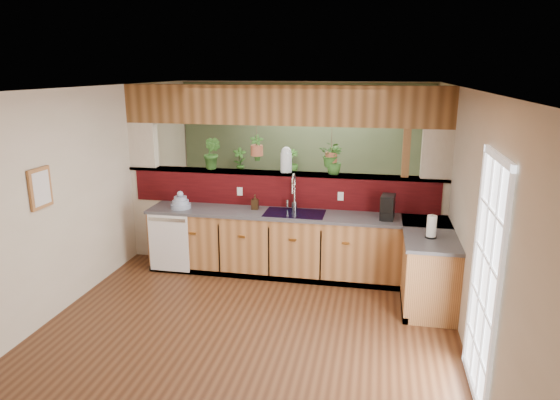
% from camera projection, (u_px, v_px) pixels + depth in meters
% --- Properties ---
extents(ground, '(4.60, 7.00, 0.01)m').
position_uv_depth(ground, '(261.00, 303.00, 6.17)').
color(ground, '#4D2C18').
rests_on(ground, ground).
extents(ceiling, '(4.60, 7.00, 0.01)m').
position_uv_depth(ceiling, '(259.00, 89.00, 5.51)').
color(ceiling, brown).
rests_on(ceiling, ground).
extents(wall_back, '(4.60, 0.02, 2.60)m').
position_uv_depth(wall_back, '(304.00, 154.00, 9.16)').
color(wall_back, beige).
rests_on(wall_back, ground).
extents(wall_front, '(4.60, 0.02, 2.60)m').
position_uv_depth(wall_front, '(100.00, 378.00, 2.52)').
color(wall_front, beige).
rests_on(wall_front, ground).
extents(wall_left, '(0.02, 7.00, 2.60)m').
position_uv_depth(wall_left, '(82.00, 193.00, 6.27)').
color(wall_left, beige).
rests_on(wall_left, ground).
extents(wall_right, '(0.02, 7.00, 2.60)m').
position_uv_depth(wall_right, '(466.00, 213.00, 5.41)').
color(wall_right, beige).
rests_on(wall_right, ground).
extents(pass_through_partition, '(4.60, 0.21, 2.60)m').
position_uv_depth(pass_through_partition, '(284.00, 186.00, 7.14)').
color(pass_through_partition, beige).
rests_on(pass_through_partition, ground).
extents(pass_through_ledge, '(4.60, 0.21, 0.04)m').
position_uv_depth(pass_through_ledge, '(282.00, 173.00, 7.10)').
color(pass_through_ledge, brown).
rests_on(pass_through_ledge, ground).
extents(header_beam, '(4.60, 0.15, 0.55)m').
position_uv_depth(header_beam, '(282.00, 105.00, 6.86)').
color(header_beam, brown).
rests_on(header_beam, ground).
extents(sage_backwall, '(4.55, 0.02, 2.55)m').
position_uv_depth(sage_backwall, '(304.00, 154.00, 9.14)').
color(sage_backwall, '#4E5E40').
rests_on(sage_backwall, ground).
extents(countertop, '(4.14, 1.52, 0.90)m').
position_uv_depth(countertop, '(336.00, 250.00, 6.72)').
color(countertop, '#966034').
rests_on(countertop, ground).
extents(dishwasher, '(0.58, 0.03, 0.82)m').
position_uv_depth(dishwasher, '(169.00, 243.00, 6.96)').
color(dishwasher, white).
rests_on(dishwasher, ground).
extents(navy_sink, '(0.82, 0.50, 0.18)m').
position_uv_depth(navy_sink, '(295.00, 219.00, 6.84)').
color(navy_sink, black).
rests_on(navy_sink, countertop).
extents(french_door, '(0.06, 1.02, 2.16)m').
position_uv_depth(french_door, '(484.00, 283.00, 4.24)').
color(french_door, white).
rests_on(french_door, ground).
extents(framed_print, '(0.04, 0.35, 0.45)m').
position_uv_depth(framed_print, '(40.00, 188.00, 5.44)').
color(framed_print, '#966034').
rests_on(framed_print, wall_left).
extents(faucet, '(0.23, 0.23, 0.53)m').
position_uv_depth(faucet, '(294.00, 190.00, 6.90)').
color(faucet, '#B7B7B2').
rests_on(faucet, countertop).
extents(dish_stack, '(0.29, 0.29, 0.25)m').
position_uv_depth(dish_stack, '(181.00, 203.00, 7.04)').
color(dish_stack, '#909EBA').
rests_on(dish_stack, countertop).
extents(soap_dispenser, '(0.10, 0.10, 0.21)m').
position_uv_depth(soap_dispenser, '(255.00, 202.00, 6.99)').
color(soap_dispenser, '#3A2715').
rests_on(soap_dispenser, countertop).
extents(coffee_maker, '(0.17, 0.29, 0.32)m').
position_uv_depth(coffee_maker, '(388.00, 208.00, 6.52)').
color(coffee_maker, black).
rests_on(coffee_maker, countertop).
extents(paper_towel, '(0.13, 0.13, 0.29)m').
position_uv_depth(paper_towel, '(431.00, 227.00, 5.80)').
color(paper_towel, black).
rests_on(paper_towel, countertop).
extents(glass_jar, '(0.16, 0.16, 0.36)m').
position_uv_depth(glass_jar, '(286.00, 160.00, 7.04)').
color(glass_jar, silver).
rests_on(glass_jar, pass_through_ledge).
extents(ledge_plant_left, '(0.31, 0.28, 0.48)m').
position_uv_depth(ledge_plant_left, '(212.00, 153.00, 7.23)').
color(ledge_plant_left, '#2B5A1F').
rests_on(ledge_plant_left, pass_through_ledge).
extents(ledge_plant_right, '(0.24, 0.24, 0.39)m').
position_uv_depth(ledge_plant_right, '(334.00, 160.00, 6.91)').
color(ledge_plant_right, '#2B5A1F').
rests_on(ledge_plant_right, pass_through_ledge).
extents(hanging_plant_a, '(0.22, 0.17, 0.49)m').
position_uv_depth(hanging_plant_a, '(257.00, 140.00, 7.05)').
color(hanging_plant_a, brown).
rests_on(hanging_plant_a, header_beam).
extents(hanging_plant_b, '(0.37, 0.34, 0.49)m').
position_uv_depth(hanging_plant_b, '(332.00, 143.00, 6.86)').
color(hanging_plant_b, brown).
rests_on(hanging_plant_b, header_beam).
extents(shelving_console, '(1.40, 0.73, 0.90)m').
position_uv_depth(shelving_console, '(269.00, 198.00, 9.24)').
color(shelving_console, black).
rests_on(shelving_console, ground).
extents(shelf_plant_a, '(0.28, 0.22, 0.47)m').
position_uv_depth(shelf_plant_a, '(240.00, 160.00, 9.17)').
color(shelf_plant_a, '#2B5A1F').
rests_on(shelf_plant_a, shelving_console).
extents(shelf_plant_b, '(0.30, 0.30, 0.46)m').
position_uv_depth(shelf_plant_b, '(291.00, 162.00, 8.99)').
color(shelf_plant_b, '#2B5A1F').
rests_on(shelf_plant_b, shelving_console).
extents(floor_plant, '(0.69, 0.61, 0.71)m').
position_uv_depth(floor_plant, '(335.00, 230.00, 7.86)').
color(floor_plant, '#2B5A1F').
rests_on(floor_plant, ground).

